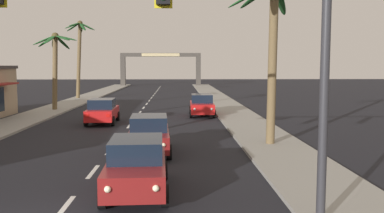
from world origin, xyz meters
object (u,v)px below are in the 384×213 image
(traffic_signal_mast, at_px, (168,13))
(sedan_parked_nearest_kerb, at_px, (202,105))
(sedan_lead_at_stop_bar, at_px, (137,165))
(town_gateway_arch, at_px, (161,64))
(palm_left_third, at_px, (55,57))
(sedan_oncoming_far, at_px, (102,111))
(palm_right_second, at_px, (273,34))
(sedan_third_in_queue, at_px, (149,134))
(palm_left_farthest, at_px, (79,48))

(traffic_signal_mast, distance_m, sedan_parked_nearest_kerb, 23.39)
(sedan_lead_at_stop_bar, distance_m, town_gateway_arch, 68.14)
(sedan_parked_nearest_kerb, bearing_deg, palm_left_third, 162.58)
(traffic_signal_mast, bearing_deg, sedan_lead_at_stop_bar, 109.30)
(palm_left_third, xyz_separation_m, town_gateway_arch, (7.31, 44.26, -0.47))
(traffic_signal_mast, distance_m, sedan_oncoming_far, 19.88)
(sedan_lead_at_stop_bar, xyz_separation_m, town_gateway_arch, (-1.87, 68.04, 3.28))
(sedan_oncoming_far, relative_size, sedan_parked_nearest_kerb, 1.00)
(sedan_oncoming_far, height_order, palm_right_second, palm_right_second)
(traffic_signal_mast, xyz_separation_m, sedan_lead_at_stop_bar, (-1.05, 3.01, -4.27))
(palm_right_second, bearing_deg, sedan_parked_nearest_kerb, 101.92)
(sedan_lead_at_stop_bar, xyz_separation_m, sedan_third_in_queue, (-0.01, 5.93, 0.00))
(traffic_signal_mast, distance_m, palm_right_second, 11.37)
(traffic_signal_mast, bearing_deg, sedan_oncoming_far, 104.54)
(sedan_third_in_queue, relative_size, palm_right_second, 0.56)
(sedan_lead_at_stop_bar, height_order, town_gateway_arch, town_gateway_arch)
(sedan_parked_nearest_kerb, xyz_separation_m, town_gateway_arch, (-5.06, 48.14, 3.28))
(sedan_third_in_queue, distance_m, palm_left_farthest, 32.74)
(traffic_signal_mast, bearing_deg, town_gateway_arch, 92.36)
(palm_left_farthest, xyz_separation_m, palm_right_second, (15.90, -29.37, -0.54))
(palm_left_third, bearing_deg, sedan_lead_at_stop_bar, -68.88)
(sedan_third_in_queue, bearing_deg, sedan_lead_at_stop_bar, -89.90)
(sedan_lead_at_stop_bar, distance_m, palm_left_farthest, 38.37)
(sedan_lead_at_stop_bar, relative_size, sedan_oncoming_far, 1.00)
(sedan_oncoming_far, xyz_separation_m, palm_left_third, (-5.36, 7.99, 3.75))
(palm_left_farthest, xyz_separation_m, town_gateway_arch, (8.18, 31.37, -1.85))
(palm_right_second, bearing_deg, traffic_signal_mast, -114.95)
(sedan_parked_nearest_kerb, relative_size, palm_left_farthest, 0.49)
(traffic_signal_mast, distance_m, palm_left_farthest, 41.21)
(sedan_lead_at_stop_bar, height_order, sedan_parked_nearest_kerb, same)
(palm_left_farthest, distance_m, palm_right_second, 33.41)
(palm_left_farthest, bearing_deg, traffic_signal_mast, -74.36)
(sedan_parked_nearest_kerb, relative_size, palm_right_second, 0.55)
(sedan_third_in_queue, distance_m, palm_left_third, 20.41)
(palm_left_third, bearing_deg, sedan_oncoming_far, -56.13)
(sedan_oncoming_far, relative_size, palm_left_third, 0.67)
(sedan_oncoming_far, bearing_deg, palm_right_second, -41.29)
(sedan_oncoming_far, bearing_deg, town_gateway_arch, 87.87)
(traffic_signal_mast, height_order, sedan_parked_nearest_kerb, traffic_signal_mast)
(sedan_third_in_queue, xyz_separation_m, sedan_oncoming_far, (-3.81, 9.85, 0.00))
(palm_left_third, relative_size, town_gateway_arch, 0.44)
(traffic_signal_mast, relative_size, sedan_oncoming_far, 2.64)
(sedan_third_in_queue, relative_size, town_gateway_arch, 0.29)
(sedan_oncoming_far, bearing_deg, traffic_signal_mast, -75.46)
(sedan_oncoming_far, height_order, sedan_parked_nearest_kerb, same)
(traffic_signal_mast, xyz_separation_m, palm_left_farthest, (-11.11, 39.68, 0.86))
(sedan_third_in_queue, relative_size, sedan_parked_nearest_kerb, 1.01)
(sedan_parked_nearest_kerb, xyz_separation_m, palm_right_second, (2.66, -12.60, 4.59))
(traffic_signal_mast, xyz_separation_m, sedan_third_in_queue, (-1.06, 8.94, -4.27))
(traffic_signal_mast, height_order, palm_left_third, traffic_signal_mast)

